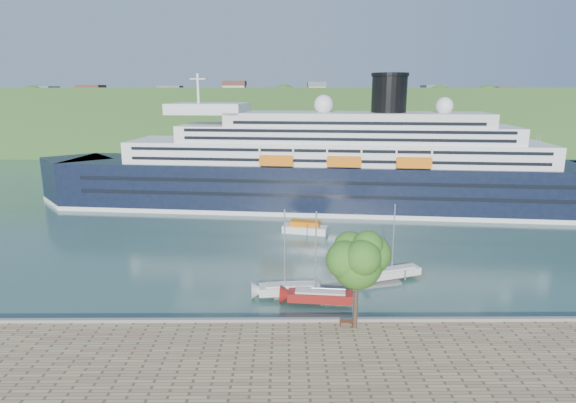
# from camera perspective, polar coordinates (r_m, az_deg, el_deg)

# --- Properties ---
(ground) EXTENTS (400.00, 400.00, 0.00)m
(ground) POSITION_cam_1_polar(r_m,az_deg,el_deg) (49.97, 1.87, -14.90)
(ground) COLOR #30554C
(ground) RESTS_ON ground
(far_hillside) EXTENTS (400.00, 50.00, 24.00)m
(far_hillside) POSITION_cam_1_polar(r_m,az_deg,el_deg) (189.41, 0.18, 9.69)
(far_hillside) COLOR #305020
(far_hillside) RESTS_ON ground
(quay_coping) EXTENTS (220.00, 0.50, 0.30)m
(quay_coping) POSITION_cam_1_polar(r_m,az_deg,el_deg) (49.26, 1.89, -13.83)
(quay_coping) COLOR slate
(quay_coping) RESTS_ON promenade
(cruise_ship) EXTENTS (119.74, 30.71, 26.62)m
(cruise_ship) POSITION_cam_1_polar(r_m,az_deg,el_deg) (96.09, 4.17, 7.05)
(cruise_ship) COLOR black
(cruise_ship) RESTS_ON ground
(park_bench) EXTENTS (1.44, 0.63, 0.91)m
(park_bench) POSITION_cam_1_polar(r_m,az_deg,el_deg) (48.57, 6.95, -13.94)
(park_bench) COLOR #4D2316
(park_bench) RESTS_ON promenade
(promenade_tree) EXTENTS (6.39, 6.39, 10.59)m
(promenade_tree) POSITION_cam_1_polar(r_m,az_deg,el_deg) (46.40, 8.14, -8.75)
(promenade_tree) COLOR #2C5B18
(promenade_tree) RESTS_ON promenade
(floating_pontoon) EXTENTS (16.14, 6.01, 0.36)m
(floating_pontoon) POSITION_cam_1_polar(r_m,az_deg,el_deg) (59.22, 5.90, -10.10)
(floating_pontoon) COLOR slate
(floating_pontoon) RESTS_ON ground
(sailboat_white_near) EXTENTS (7.92, 2.80, 10.03)m
(sailboat_white_near) POSITION_cam_1_polar(r_m,az_deg,el_deg) (54.89, 0.17, -6.52)
(sailboat_white_near) COLOR silver
(sailboat_white_near) RESTS_ON ground
(sailboat_red) EXTENTS (8.14, 3.06, 10.27)m
(sailboat_red) POSITION_cam_1_polar(r_m,az_deg,el_deg) (53.10, 3.90, -7.11)
(sailboat_red) COLOR maroon
(sailboat_red) RESTS_ON ground
(sailboat_white_far) EXTENTS (7.52, 4.38, 9.39)m
(sailboat_white_far) POSITION_cam_1_polar(r_m,az_deg,el_deg) (61.67, 12.74, -4.93)
(sailboat_white_far) COLOR silver
(sailboat_white_far) RESTS_ON ground
(tender_launch) EXTENTS (7.91, 4.40, 2.07)m
(tender_launch) POSITION_cam_1_polar(r_m,az_deg,el_deg) (80.64, 2.04, -3.02)
(tender_launch) COLOR orange
(tender_launch) RESTS_ON ground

